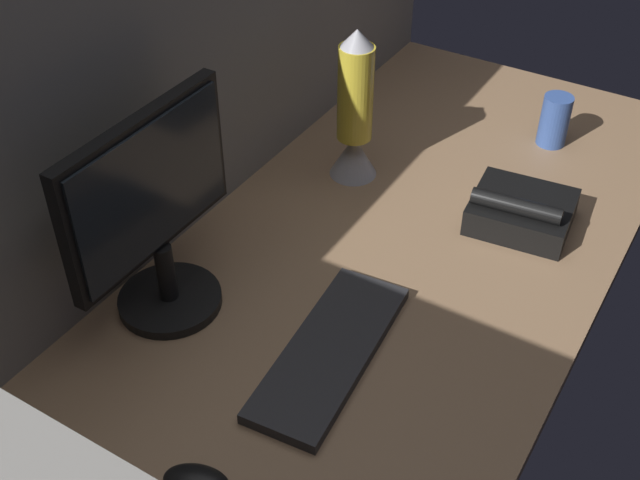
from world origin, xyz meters
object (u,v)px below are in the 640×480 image
at_px(monitor, 153,212).
at_px(keyboard, 330,351).
at_px(lava_lamp, 355,117).
at_px(mug_ceramic_blue, 555,120).
at_px(desk_phone, 521,211).

relative_size(monitor, keyboard, 1.00).
distance_m(monitor, lava_lamp, 0.53).
relative_size(mug_ceramic_blue, lava_lamp, 0.36).
bearing_deg(desk_phone, lava_lamp, 92.33).
bearing_deg(keyboard, lava_lamp, 20.23).
distance_m(keyboard, mug_ceramic_blue, 0.82).
height_order(monitor, desk_phone, monitor).
distance_m(monitor, desk_phone, 0.71).
height_order(lava_lamp, desk_phone, lava_lamp).
distance_m(keyboard, desk_phone, 0.51).
height_order(mug_ceramic_blue, desk_phone, mug_ceramic_blue).
distance_m(keyboard, lava_lamp, 0.54).
height_order(monitor, keyboard, monitor).
bearing_deg(lava_lamp, mug_ceramic_blue, -43.70).
xyz_separation_m(monitor, keyboard, (0.04, -0.31, -0.19)).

